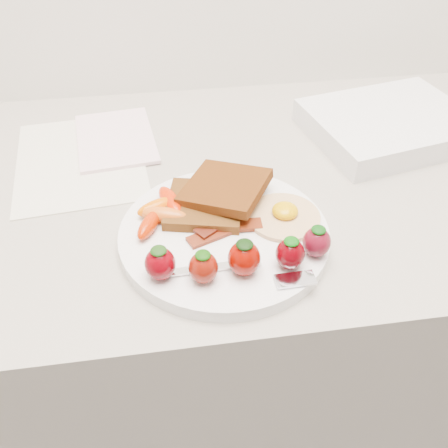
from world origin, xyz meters
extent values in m
cube|color=gray|center=(0.00, 1.70, 0.45)|extent=(2.00, 0.60, 0.90)
cylinder|color=white|center=(-0.03, 1.56, 0.91)|extent=(0.27, 0.27, 0.02)
cube|color=#402008|center=(-0.05, 1.61, 0.93)|extent=(0.12, 0.12, 0.01)
cube|color=#382204|center=(-0.02, 1.62, 0.94)|extent=(0.14, 0.14, 0.02)
cylinder|color=beige|center=(0.05, 1.57, 0.92)|extent=(0.12, 0.12, 0.01)
ellipsoid|color=#DAA200|center=(0.06, 1.57, 0.93)|extent=(0.04, 0.04, 0.02)
cube|color=#4F1804|center=(-0.03, 1.55, 0.92)|extent=(0.08, 0.05, 0.00)
cube|color=#421708|center=(-0.02, 1.56, 0.92)|extent=(0.08, 0.02, 0.00)
cube|color=black|center=(-0.03, 1.57, 0.92)|extent=(0.08, 0.06, 0.00)
ellipsoid|color=#DD5F00|center=(-0.11, 1.61, 0.93)|extent=(0.06, 0.04, 0.02)
ellipsoid|color=#D25C17|center=(-0.10, 1.59, 0.93)|extent=(0.07, 0.04, 0.02)
ellipsoid|color=#B82300|center=(-0.12, 1.57, 0.93)|extent=(0.04, 0.06, 0.02)
ellipsoid|color=red|center=(-0.09, 1.62, 0.93)|extent=(0.04, 0.07, 0.02)
ellipsoid|color=#600007|center=(-0.11, 1.49, 0.94)|extent=(0.04, 0.04, 0.04)
ellipsoid|color=#15370C|center=(-0.11, 1.49, 0.96)|extent=(0.02, 0.02, 0.01)
ellipsoid|color=#6D1006|center=(-0.06, 1.48, 0.94)|extent=(0.03, 0.03, 0.04)
ellipsoid|color=#104205|center=(-0.06, 1.48, 0.96)|extent=(0.02, 0.02, 0.01)
ellipsoid|color=#730600|center=(-0.01, 1.48, 0.94)|extent=(0.04, 0.04, 0.04)
ellipsoid|color=black|center=(-0.01, 1.48, 0.96)|extent=(0.02, 0.02, 0.01)
ellipsoid|color=#4D0006|center=(0.04, 1.49, 0.94)|extent=(0.03, 0.03, 0.04)
ellipsoid|color=#085008|center=(0.04, 1.49, 0.96)|extent=(0.02, 0.02, 0.01)
ellipsoid|color=maroon|center=(0.08, 1.50, 0.94)|extent=(0.03, 0.03, 0.04)
ellipsoid|color=#093F0A|center=(0.08, 1.50, 0.96)|extent=(0.02, 0.02, 0.01)
cube|color=white|center=(-0.05, 1.49, 0.92)|extent=(0.11, 0.01, 0.00)
cube|color=silver|center=(0.04, 1.46, 0.92)|extent=(0.05, 0.02, 0.00)
cube|color=silver|center=(-0.23, 1.78, 0.90)|extent=(0.22, 0.28, 0.00)
cube|color=silver|center=(-0.17, 1.83, 0.91)|extent=(0.14, 0.19, 0.01)
cube|color=white|center=(0.29, 1.78, 0.92)|extent=(0.30, 0.26, 0.04)
camera|label=1|loc=(-0.10, 1.09, 1.34)|focal=40.00mm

